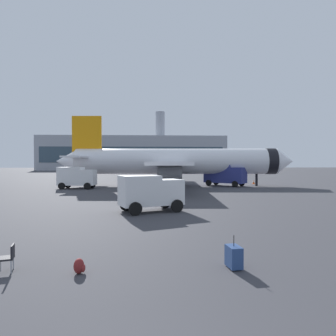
{
  "coord_description": "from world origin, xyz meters",
  "views": [
    {
      "loc": [
        0.05,
        -2.89,
        3.52
      ],
      "look_at": [
        1.39,
        24.71,
        3.0
      ],
      "focal_mm": 31.49,
      "sensor_mm": 36.0,
      "label": 1
    }
  ],
  "objects": [
    {
      "name": "service_truck",
      "position": [
        -10.26,
        37.02,
        1.61
      ],
      "size": [
        4.93,
        2.79,
        2.9
      ],
      "color": "white",
      "rests_on": "ground"
    },
    {
      "name": "fuel_truck",
      "position": [
        10.66,
        40.66,
        1.77
      ],
      "size": [
        6.2,
        5.6,
        3.2
      ],
      "color": "navy",
      "rests_on": "ground"
    },
    {
      "name": "rolling_suitcase",
      "position": [
        2.71,
        6.71,
        0.39
      ],
      "size": [
        0.49,
        0.69,
        1.1
      ],
      "color": "navy",
      "rests_on": "ground"
    },
    {
      "name": "terminal_building",
      "position": [
        -9.35,
        137.33,
        7.91
      ],
      "size": [
        85.06,
        19.34,
        27.58
      ],
      "color": "#9EA3AD",
      "rests_on": "ground"
    },
    {
      "name": "cargo_van",
      "position": [
        -0.2,
        18.12,
        1.45
      ],
      "size": [
        4.83,
        3.64,
        2.6
      ],
      "color": "white",
      "rests_on": "ground"
    },
    {
      "name": "safety_cone_mid",
      "position": [
        16.44,
        44.55,
        0.31
      ],
      "size": [
        0.44,
        0.44,
        0.63
      ],
      "color": "#F2590C",
      "rests_on": "ground"
    },
    {
      "name": "traveller_backpack",
      "position": [
        -2.31,
        6.49,
        0.23
      ],
      "size": [
        0.36,
        0.4,
        0.48
      ],
      "color": "maroon",
      "rests_on": "ground"
    },
    {
      "name": "safety_cone_near",
      "position": [
        -2.18,
        48.17,
        0.39
      ],
      "size": [
        0.44,
        0.44,
        0.79
      ],
      "color": "#F2590C",
      "rests_on": "ground"
    },
    {
      "name": "airplane_at_gate",
      "position": [
        3.25,
        41.2,
        3.66
      ],
      "size": [
        35.74,
        32.23,
        10.5
      ],
      "color": "white",
      "rests_on": "ground"
    },
    {
      "name": "gate_chair",
      "position": [
        -4.64,
        6.76,
        0.5
      ],
      "size": [
        0.59,
        0.59,
        0.86
      ],
      "color": "black",
      "rests_on": "ground"
    },
    {
      "name": "safety_cone_far",
      "position": [
        4.61,
        43.68,
        0.34
      ],
      "size": [
        0.44,
        0.44,
        0.69
      ],
      "color": "#F2590C",
      "rests_on": "ground"
    }
  ]
}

